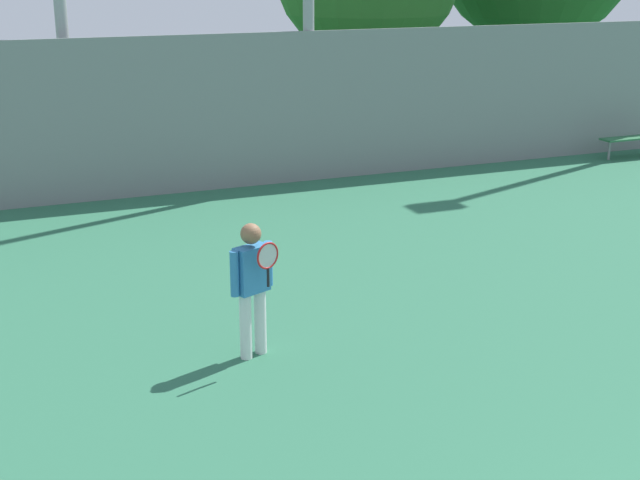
# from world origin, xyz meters

# --- Properties ---
(tennis_player) EXTENTS (0.57, 0.50, 1.61)m
(tennis_player) POSITION_xyz_m (-2.67, 6.51, 0.93)
(tennis_player) COLOR silver
(tennis_player) RESTS_ON ground_plane
(bench_courtside_near) EXTENTS (1.67, 0.40, 0.49)m
(bench_courtside_near) POSITION_xyz_m (9.05, 13.66, 0.44)
(bench_courtside_near) COLOR #28663D
(bench_courtside_near) RESTS_ON ground_plane
(back_fence) EXTENTS (25.11, 0.06, 3.09)m
(back_fence) POSITION_xyz_m (0.00, 14.42, 1.54)
(back_fence) COLOR gray
(back_fence) RESTS_ON ground_plane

